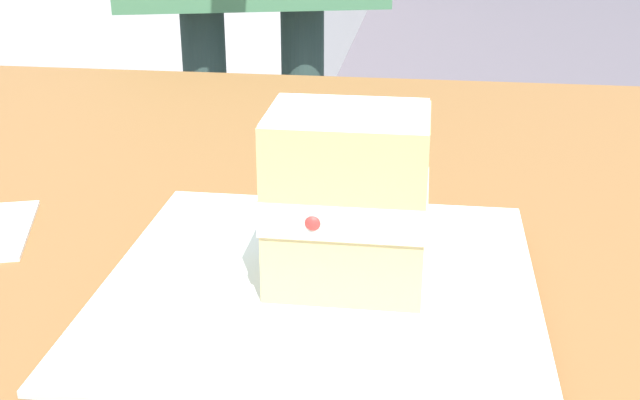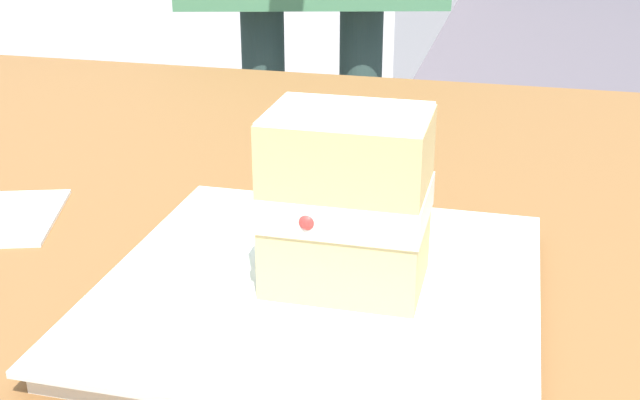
{
  "view_description": "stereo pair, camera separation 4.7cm",
  "coord_description": "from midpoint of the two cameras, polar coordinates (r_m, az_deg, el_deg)",
  "views": [
    {
      "loc": [
        -0.08,
        -0.61,
        0.97
      ],
      "look_at": [
        -0.14,
        -0.18,
        0.78
      ],
      "focal_mm": 45.76,
      "sensor_mm": 36.0,
      "label": 1
    },
    {
      "loc": [
        -0.04,
        -0.6,
        0.97
      ],
      "look_at": [
        -0.14,
        -0.18,
        0.78
      ],
      "focal_mm": 45.76,
      "sensor_mm": 36.0,
      "label": 2
    }
  ],
  "objects": [
    {
      "name": "cake_slice",
      "position": [
        0.47,
        4.75,
        -0.09
      ],
      "size": [
        0.09,
        0.07,
        0.11
      ],
      "color": "#E0C17A",
      "rests_on": "dessert_plate"
    },
    {
      "name": "patio_table",
      "position": [
        0.7,
        16.87,
        -8.04
      ],
      "size": [
        1.6,
        0.77,
        0.72
      ],
      "color": "brown",
      "rests_on": "ground"
    },
    {
      "name": "dessert_plate",
      "position": [
        0.5,
        2.73,
        -6.55
      ],
      "size": [
        0.26,
        0.26,
        0.02
      ],
      "color": "white",
      "rests_on": "patio_table"
    }
  ]
}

